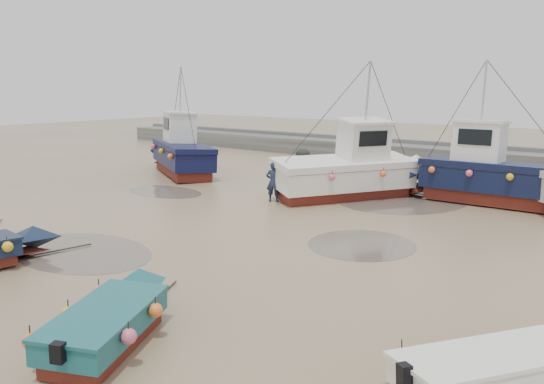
{
  "coord_description": "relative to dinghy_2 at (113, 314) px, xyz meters",
  "views": [
    {
      "loc": [
        12.45,
        -11.93,
        5.09
      ],
      "look_at": [
        1.02,
        2.7,
        1.4
      ],
      "focal_mm": 35.0,
      "sensor_mm": 36.0,
      "label": 1
    }
  ],
  "objects": [
    {
      "name": "dinghy_3",
      "position": [
        7.11,
        3.06,
        -0.02
      ],
      "size": [
        4.02,
        5.36,
        1.43
      ],
      "rotation": [
        0.0,
        0.0,
        -0.6
      ],
      "color": "maroon",
      "rests_on": "ground"
    },
    {
      "name": "cabin_boat_2",
      "position": [
        1.78,
        18.06,
        0.8
      ],
      "size": [
        9.38,
        2.89,
        6.22
      ],
      "rotation": [
        0.0,
        0.0,
        1.6
      ],
      "color": "maroon",
      "rests_on": "ground"
    },
    {
      "name": "cabin_boat_1",
      "position": [
        -3.27,
        15.66,
        0.79
      ],
      "size": [
        5.93,
        8.93,
        6.22
      ],
      "rotation": [
        0.0,
        0.0,
        -0.53
      ],
      "color": "maroon",
      "rests_on": "ground"
    },
    {
      "name": "puddle_a",
      "position": [
        -5.82,
        2.96,
        -0.56
      ],
      "size": [
        5.25,
        5.25,
        0.01
      ],
      "primitive_type": "cylinder",
      "color": "#5B5147",
      "rests_on": "ground"
    },
    {
      "name": "person",
      "position": [
        -5.63,
        12.53,
        -0.56
      ],
      "size": [
        0.79,
        0.7,
        1.81
      ],
      "primitive_type": "imported",
      "rotation": [
        0.0,
        0.0,
        3.65
      ],
      "color": "#1A243D",
      "rests_on": "ground"
    },
    {
      "name": "ground",
      "position": [
        -3.74,
        6.0,
        -0.56
      ],
      "size": [
        120.0,
        120.0,
        0.0
      ],
      "primitive_type": "plane",
      "color": "#9F8060",
      "rests_on": "ground"
    },
    {
      "name": "seawall",
      "position": [
        -3.69,
        27.99,
        0.06
      ],
      "size": [
        60.0,
        4.92,
        1.5
      ],
      "color": "slate",
      "rests_on": "ground"
    },
    {
      "name": "puddle_c",
      "position": [
        -11.29,
        11.04,
        -0.56
      ],
      "size": [
        4.45,
        4.45,
        0.01
      ],
      "primitive_type": "cylinder",
      "color": "#5B5147",
      "rests_on": "ground"
    },
    {
      "name": "puddle_b",
      "position": [
        0.74,
        9.08,
        -0.56
      ],
      "size": [
        3.5,
        3.5,
        0.01
      ],
      "primitive_type": "cylinder",
      "color": "#5B5147",
      "rests_on": "ground"
    },
    {
      "name": "puddle_d",
      "position": [
        -1.33,
        16.8,
        -0.56
      ],
      "size": [
        5.83,
        5.83,
        0.01
      ],
      "primitive_type": "cylinder",
      "color": "#5B5147",
      "rests_on": "ground"
    },
    {
      "name": "cabin_boat_0",
      "position": [
        -14.92,
        15.36,
        0.79
      ],
      "size": [
        8.98,
        5.83,
        6.22
      ],
      "rotation": [
        0.0,
        0.0,
        1.05
      ],
      "color": "maroon",
      "rests_on": "ground"
    },
    {
      "name": "dinghy_2",
      "position": [
        0.0,
        0.0,
        0.0
      ],
      "size": [
        2.92,
        4.94,
        1.43
      ],
      "rotation": [
        0.0,
        0.0,
        0.46
      ],
      "color": "maroon",
      "rests_on": "ground"
    }
  ]
}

